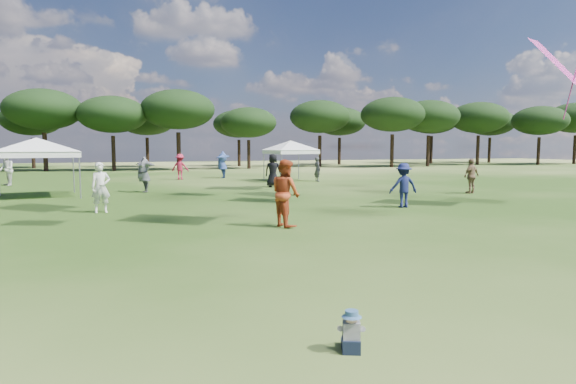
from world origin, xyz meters
name	(u,v)px	position (x,y,z in m)	size (l,w,h in m)	color
tree_line	(165,114)	(2.39, 47.41, 5.42)	(108.78, 17.63, 7.77)	black
tent_left	(36,140)	(-5.44, 21.04, 2.48)	(6.57, 6.57, 2.91)	gray
tent_right	(291,143)	(8.40, 26.88, 2.47)	(5.59, 5.59, 2.90)	gray
toddler	(351,333)	(0.31, 2.06, 0.21)	(0.35, 0.38, 0.46)	black
festival_crowd	(165,172)	(0.17, 23.11, 0.88)	(28.08, 22.74, 1.91)	navy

